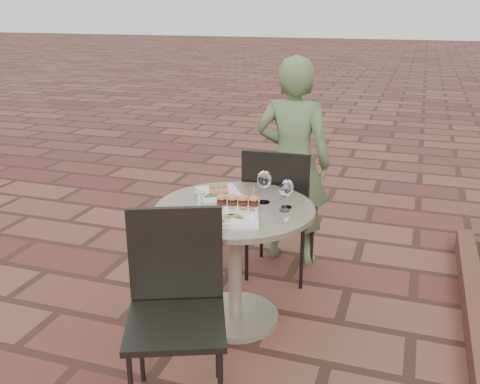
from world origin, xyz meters
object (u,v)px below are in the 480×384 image
(cafe_table, at_px, (235,246))
(plate_tuna, at_px, (233,217))
(plate_sliders, at_px, (238,205))
(diner, at_px, (293,162))
(chair_near, at_px, (176,293))
(chair_far, at_px, (278,204))
(plate_salmon, at_px, (219,193))

(cafe_table, height_order, plate_tuna, plate_tuna)
(plate_sliders, xyz_separation_m, plate_tuna, (0.02, -0.13, -0.02))
(diner, relative_size, plate_tuna, 4.57)
(cafe_table, distance_m, plate_tuna, 0.33)
(chair_near, height_order, plate_tuna, chair_near)
(chair_far, xyz_separation_m, plate_sliders, (-0.07, -0.64, 0.22))
(plate_tuna, bearing_deg, chair_near, -101.50)
(plate_salmon, xyz_separation_m, plate_sliders, (0.19, -0.20, 0.02))
(cafe_table, relative_size, chair_far, 0.97)
(chair_near, height_order, plate_salmon, chair_near)
(chair_far, distance_m, chair_near, 1.29)
(plate_salmon, bearing_deg, plate_sliders, -47.05)
(chair_near, xyz_separation_m, plate_sliders, (0.08, 0.64, 0.22))
(chair_near, relative_size, plate_salmon, 2.87)
(plate_salmon, height_order, plate_sliders, plate_sliders)
(chair_far, bearing_deg, plate_tuna, 85.66)
(chair_far, relative_size, plate_sliders, 3.46)
(chair_far, xyz_separation_m, plate_salmon, (-0.26, -0.44, 0.20))
(chair_near, relative_size, plate_sliders, 3.46)
(diner, bearing_deg, plate_sliders, 87.53)
(chair_far, height_order, diner, diner)
(plate_salmon, distance_m, plate_tuna, 0.39)
(chair_far, relative_size, plate_tuna, 2.85)
(cafe_table, bearing_deg, plate_salmon, 136.50)
(cafe_table, distance_m, chair_near, 0.70)
(cafe_table, height_order, plate_sliders, plate_sliders)
(chair_near, xyz_separation_m, diner, (0.16, 1.62, 0.20))
(diner, height_order, plate_sliders, diner)
(plate_tuna, bearing_deg, chair_far, 86.50)
(chair_near, bearing_deg, plate_sliders, 59.83)
(chair_near, distance_m, diner, 1.64)
(diner, xyz_separation_m, plate_tuna, (-0.06, -1.11, 0.00))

